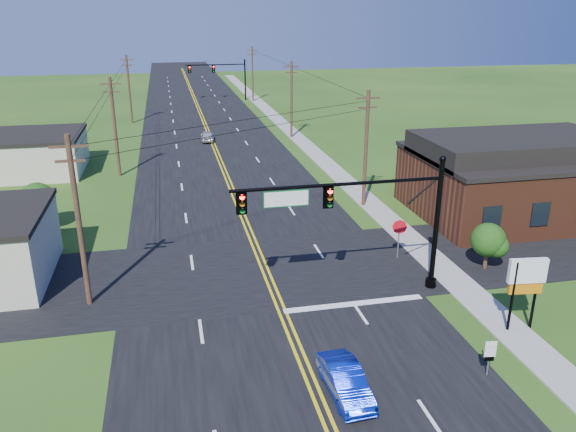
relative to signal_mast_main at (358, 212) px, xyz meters
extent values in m
plane|color=#214112|center=(-4.34, -8.00, -4.75)|extent=(260.00, 260.00, 0.00)
cube|color=black|center=(-4.34, 42.00, -4.73)|extent=(16.00, 220.00, 0.04)
cube|color=black|center=(-4.34, 4.00, -4.73)|extent=(70.00, 10.00, 0.04)
cube|color=gray|center=(6.16, 32.00, -4.71)|extent=(2.00, 160.00, 0.08)
cylinder|color=black|center=(4.46, 0.00, -1.15)|extent=(0.28, 0.28, 7.20)
cylinder|color=black|center=(4.46, 0.00, -4.50)|extent=(0.60, 0.60, 0.50)
sphere|color=black|center=(4.46, 0.00, 2.55)|extent=(0.36, 0.36, 0.36)
cylinder|color=black|center=(-1.04, 0.00, 1.55)|extent=(11.00, 0.18, 0.18)
cube|color=#055C1C|center=(-3.74, 0.00, 1.00)|extent=(2.30, 0.06, 0.85)
cylinder|color=black|center=(4.46, 72.00, -1.15)|extent=(0.28, 0.28, 7.20)
cylinder|color=black|center=(4.46, 72.00, -4.50)|extent=(0.60, 0.60, 0.50)
sphere|color=black|center=(4.46, 72.00, 2.55)|extent=(0.36, 0.36, 0.36)
cylinder|color=black|center=(-0.54, 72.00, 1.25)|extent=(10.00, 0.18, 0.18)
cube|color=#055C1C|center=(-3.74, 72.00, 0.70)|extent=(2.30, 0.06, 0.85)
cube|color=#572A18|center=(15.66, 10.00, -2.55)|extent=(14.00, 11.00, 4.40)
cube|color=black|center=(15.66, 10.00, -0.20)|extent=(14.20, 11.20, 0.30)
cube|color=#B8B19D|center=(-23.34, 30.00, -3.05)|extent=(12.00, 9.00, 3.40)
cube|color=black|center=(-23.34, 30.00, -1.20)|extent=(12.20, 9.20, 0.30)
cylinder|color=#321F17|center=(-13.84, 2.00, -0.25)|extent=(0.28, 0.28, 9.00)
cube|color=#321F17|center=(-13.84, 2.00, 3.65)|extent=(1.80, 0.12, 0.12)
cube|color=#321F17|center=(-13.84, 2.00, 2.95)|extent=(1.40, 0.12, 0.12)
cylinder|color=#321F17|center=(-13.84, 27.00, -0.25)|extent=(0.28, 0.28, 9.00)
cube|color=#321F17|center=(-13.84, 27.00, 3.65)|extent=(1.80, 0.12, 0.12)
cube|color=#321F17|center=(-13.84, 27.00, 2.95)|extent=(1.40, 0.12, 0.12)
cylinder|color=#321F17|center=(-13.84, 54.00, -0.25)|extent=(0.28, 0.28, 9.00)
cube|color=#321F17|center=(-13.84, 54.00, 3.65)|extent=(1.80, 0.12, 0.12)
cube|color=#321F17|center=(-13.84, 54.00, 2.95)|extent=(1.40, 0.12, 0.12)
cylinder|color=#321F17|center=(5.46, 14.00, -0.25)|extent=(0.28, 0.28, 9.00)
cube|color=#321F17|center=(5.46, 14.00, 3.65)|extent=(1.80, 0.12, 0.12)
cube|color=#321F17|center=(5.46, 14.00, 2.95)|extent=(1.40, 0.12, 0.12)
cylinder|color=#321F17|center=(5.46, 40.00, -0.25)|extent=(0.28, 0.28, 9.00)
cube|color=#321F17|center=(5.46, 40.00, 3.65)|extent=(1.80, 0.12, 0.12)
cube|color=#321F17|center=(5.46, 40.00, 2.95)|extent=(1.40, 0.12, 0.12)
cylinder|color=#321F17|center=(5.46, 70.00, -0.25)|extent=(0.28, 0.28, 9.00)
cube|color=#321F17|center=(5.46, 70.00, 3.65)|extent=(1.80, 0.12, 0.12)
cube|color=#321F17|center=(5.46, 70.00, 2.95)|extent=(1.40, 0.12, 0.12)
cylinder|color=#321F17|center=(11.66, 18.00, -3.83)|extent=(0.24, 0.24, 1.85)
sphere|color=#1C400F|center=(11.66, 18.00, -2.15)|extent=(3.00, 3.00, 3.00)
cylinder|color=#321F17|center=(8.66, 1.50, -4.09)|extent=(0.24, 0.24, 1.32)
sphere|color=#1C400F|center=(8.66, 1.50, -2.89)|extent=(2.00, 2.00, 2.00)
cylinder|color=#321F17|center=(-18.34, 14.00, -3.98)|extent=(0.24, 0.24, 1.54)
sphere|color=#1C400F|center=(-18.34, 14.00, -2.58)|extent=(2.40, 2.40, 2.40)
imported|color=#071DA7|center=(-3.05, -7.93, -4.14)|extent=(1.47, 3.78, 1.23)
imported|color=silver|center=(-4.64, 40.07, -4.13)|extent=(1.70, 3.72, 1.24)
cylinder|color=slate|center=(3.16, -8.00, -3.77)|extent=(0.07, 0.07, 1.95)
cube|color=white|center=(3.16, -8.03, -3.20)|extent=(0.49, 0.11, 0.27)
cube|color=white|center=(3.16, -8.03, -3.55)|extent=(0.49, 0.11, 0.49)
cube|color=black|center=(3.16, -8.03, -3.91)|extent=(0.40, 0.09, 0.20)
cylinder|color=slate|center=(4.16, 4.00, -3.56)|extent=(0.10, 0.10, 2.38)
cylinder|color=red|center=(4.16, 3.97, -2.65)|extent=(0.89, 0.27, 0.91)
cylinder|color=black|center=(6.03, -5.00, -2.94)|extent=(0.16, 0.16, 3.61)
cylinder|color=black|center=(7.24, -5.00, -2.94)|extent=(0.16, 0.16, 3.61)
cube|color=white|center=(6.63, -5.00, -1.64)|extent=(1.82, 0.48, 1.20)
cube|color=#CC720C|center=(6.63, -5.00, -2.54)|extent=(1.62, 0.42, 0.50)
camera|label=1|loc=(-9.21, -25.62, 9.65)|focal=35.00mm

